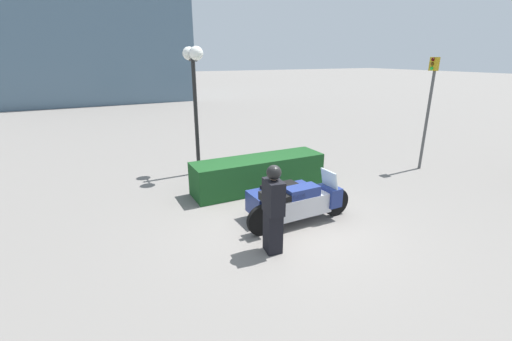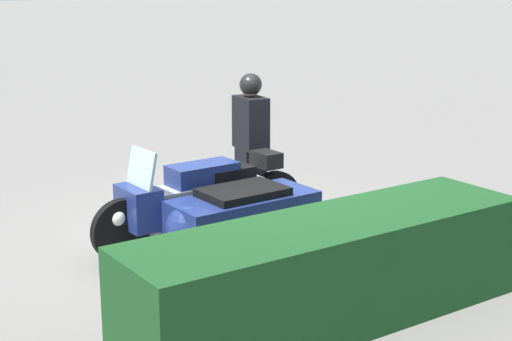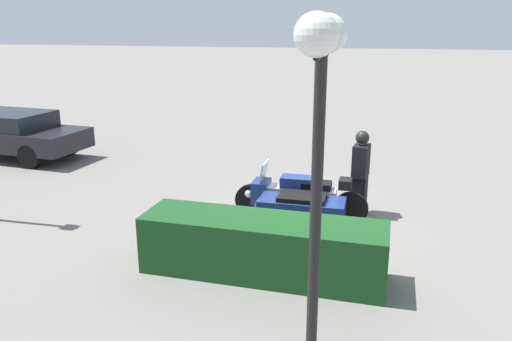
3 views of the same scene
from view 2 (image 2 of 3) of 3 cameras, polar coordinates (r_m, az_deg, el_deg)
name	(u,v)px [view 2 (image 2 of 3)]	position (r m, az deg, el deg)	size (l,w,h in m)	color
ground_plane	(228,239)	(8.92, -2.02, -4.97)	(160.00, 160.00, 0.00)	slate
police_motorcycle	(218,210)	(8.39, -2.75, -2.89)	(2.66, 1.20, 1.16)	black
officer_rider	(251,140)	(9.69, -0.38, 2.25)	(0.34, 0.51, 1.74)	black
hedge_bush_curbside	(330,271)	(6.76, 5.40, -7.32)	(3.76, 0.99, 0.91)	#19471E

